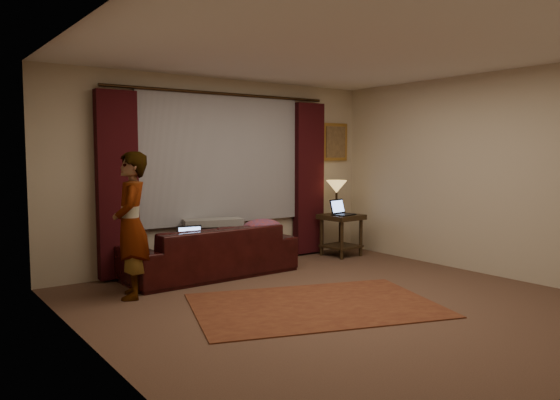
{
  "coord_description": "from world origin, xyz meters",
  "views": [
    {
      "loc": [
        -3.77,
        -4.18,
        1.57
      ],
      "look_at": [
        0.1,
        1.2,
        1.0
      ],
      "focal_mm": 35.0,
      "sensor_mm": 36.0,
      "label": 1
    }
  ],
  "objects_px": {
    "laptop_sofa": "(192,237)",
    "laptop_table": "(344,207)",
    "end_table": "(341,235)",
    "person": "(131,225)",
    "sofa": "(210,241)",
    "tiffany_lamp": "(336,197)"
  },
  "relations": [
    {
      "from": "laptop_sofa",
      "to": "end_table",
      "type": "height_order",
      "value": "laptop_sofa"
    },
    {
      "from": "sofa",
      "to": "laptop_sofa",
      "type": "xyz_separation_m",
      "value": [
        -0.35,
        -0.19,
        0.11
      ]
    },
    {
      "from": "tiffany_lamp",
      "to": "end_table",
      "type": "bearing_deg",
      "value": -101.56
    },
    {
      "from": "laptop_sofa",
      "to": "end_table",
      "type": "xyz_separation_m",
      "value": [
        2.63,
        0.23,
        -0.24
      ]
    },
    {
      "from": "laptop_table",
      "to": "person",
      "type": "height_order",
      "value": "person"
    },
    {
      "from": "laptop_table",
      "to": "person",
      "type": "relative_size",
      "value": 0.23
    },
    {
      "from": "end_table",
      "to": "laptop_table",
      "type": "xyz_separation_m",
      "value": [
        -0.04,
        -0.1,
        0.44
      ]
    },
    {
      "from": "laptop_sofa",
      "to": "person",
      "type": "distance_m",
      "value": 0.92
    },
    {
      "from": "sofa",
      "to": "tiffany_lamp",
      "type": "relative_size",
      "value": 4.29
    },
    {
      "from": "sofa",
      "to": "end_table",
      "type": "xyz_separation_m",
      "value": [
        2.29,
        0.05,
        -0.13
      ]
    },
    {
      "from": "tiffany_lamp",
      "to": "person",
      "type": "xyz_separation_m",
      "value": [
        -3.52,
        -0.64,
        -0.1
      ]
    },
    {
      "from": "sofa",
      "to": "person",
      "type": "height_order",
      "value": "person"
    },
    {
      "from": "laptop_sofa",
      "to": "laptop_table",
      "type": "xyz_separation_m",
      "value": [
        2.6,
        0.14,
        0.2
      ]
    },
    {
      "from": "sofa",
      "to": "person",
      "type": "relative_size",
      "value": 1.39
    },
    {
      "from": "sofa",
      "to": "person",
      "type": "xyz_separation_m",
      "value": [
        -1.2,
        -0.44,
        0.35
      ]
    },
    {
      "from": "person",
      "to": "laptop_table",
      "type": "bearing_deg",
      "value": 119.69
    },
    {
      "from": "laptop_table",
      "to": "laptop_sofa",
      "type": "bearing_deg",
      "value": 169.43
    },
    {
      "from": "laptop_sofa",
      "to": "laptop_table",
      "type": "distance_m",
      "value": 2.61
    },
    {
      "from": "sofa",
      "to": "laptop_table",
      "type": "distance_m",
      "value": 2.27
    },
    {
      "from": "end_table",
      "to": "tiffany_lamp",
      "type": "distance_m",
      "value": 0.6
    },
    {
      "from": "end_table",
      "to": "laptop_table",
      "type": "relative_size",
      "value": 1.77
    },
    {
      "from": "sofa",
      "to": "end_table",
      "type": "relative_size",
      "value": 3.48
    }
  ]
}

